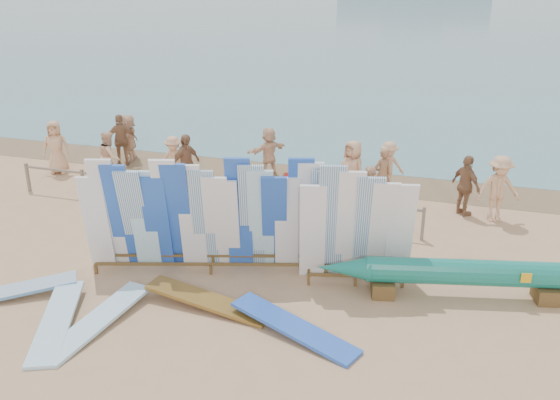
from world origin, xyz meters
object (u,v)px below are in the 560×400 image
(flat_board_e, at_px, (11,297))
(beachgoer_extra_1, at_px, (122,141))
(beach_chair_left, at_px, (235,197))
(beachgoer_7, at_px, (382,174))
(outrigger_canoe, at_px, (466,274))
(beachgoer_0, at_px, (56,147))
(beach_chair_right, at_px, (248,200))
(side_surfboard_rack, at_px, (357,230))
(flat_board_b, at_px, (98,326))
(beachgoer_9, at_px, (388,166))
(beachgoer_4, at_px, (186,164))
(vendor_table, at_px, (307,238))
(beachgoer_6, at_px, (352,171))
(flat_board_c, at_px, (208,307))
(beachgoer_1, at_px, (106,155))
(beachgoer_11, at_px, (129,138))
(stroller, at_px, (292,200))
(beachgoer_3, at_px, (174,160))
(beachgoer_10, at_px, (466,186))
(beachgoer_2, at_px, (110,157))
(beachgoer_5, at_px, (269,152))
(beachgoer_8, at_px, (368,193))
(flat_board_a, at_px, (57,326))
(main_surfboard_rack, at_px, (210,219))
(flat_board_d, at_px, (294,334))
(beachgoer_extra_0, at_px, (498,189))

(flat_board_e, height_order, beachgoer_extra_1, beachgoer_extra_1)
(beach_chair_left, relative_size, beachgoer_7, 0.56)
(outrigger_canoe, height_order, beachgoer_0, beachgoer_0)
(beach_chair_left, distance_m, beach_chair_right, 0.40)
(beachgoer_7, bearing_deg, side_surfboard_rack, 49.05)
(flat_board_b, height_order, beachgoer_9, beachgoer_9)
(flat_board_e, bearing_deg, beachgoer_4, 137.50)
(vendor_table, relative_size, beachgoer_6, 0.67)
(vendor_table, height_order, beachgoer_0, beachgoer_0)
(flat_board_c, height_order, beachgoer_4, beachgoer_4)
(beachgoer_1, distance_m, beachgoer_11, 1.84)
(stroller, height_order, beachgoer_3, beachgoer_3)
(beachgoer_1, bearing_deg, beachgoer_10, 42.32)
(flat_board_c, relative_size, beachgoer_2, 1.62)
(flat_board_b, xyz_separation_m, flat_board_c, (1.75, 1.28, 0.00))
(beachgoer_3, xyz_separation_m, beachgoer_5, (2.60, 1.76, 0.03))
(flat_board_c, distance_m, beachgoer_2, 8.88)
(beachgoer_3, xyz_separation_m, beachgoer_6, (5.72, 0.17, 0.14))
(beachgoer_6, bearing_deg, beachgoer_1, -142.57)
(outrigger_canoe, xyz_separation_m, flat_board_c, (-4.94, -1.98, -0.56))
(beachgoer_8, bearing_deg, beachgoer_6, -82.05)
(beachgoer_2, bearing_deg, beachgoer_10, -116.01)
(beachgoer_10, bearing_deg, beachgoer_2, 48.39)
(beach_chair_right, bearing_deg, flat_board_a, -125.51)
(outrigger_canoe, distance_m, flat_board_b, 7.45)
(beachgoer_9, bearing_deg, main_surfboard_rack, -145.25)
(vendor_table, height_order, beachgoer_6, beachgoer_6)
(flat_board_d, bearing_deg, vendor_table, 31.49)
(outrigger_canoe, height_order, beachgoer_11, beachgoer_11)
(main_surfboard_rack, bearing_deg, beachgoer_extra_1, 117.44)
(flat_board_c, xyz_separation_m, stroller, (0.22, 5.20, 0.46))
(beachgoer_extra_1, height_order, beachgoer_9, beachgoer_extra_1)
(beachgoer_3, xyz_separation_m, beachgoer_1, (-2.47, -0.03, -0.03))
(flat_board_d, xyz_separation_m, beachgoer_extra_0, (3.70, 6.96, 0.92))
(beachgoer_7, bearing_deg, flat_board_c, 28.35)
(main_surfboard_rack, bearing_deg, beachgoer_7, 45.26)
(outrigger_canoe, xyz_separation_m, stroller, (-4.72, 3.22, -0.10))
(flat_board_e, height_order, beachgoer_2, beachgoer_2)
(beachgoer_extra_0, distance_m, beachgoer_extra_1, 12.44)
(beachgoer_extra_1, distance_m, beachgoer_0, 2.15)
(beachgoer_8, bearing_deg, beachgoer_1, -27.10)
(beachgoer_extra_1, bearing_deg, beachgoer_11, -115.26)
(side_surfboard_rack, bearing_deg, flat_board_b, -157.80)
(side_surfboard_rack, xyz_separation_m, beachgoer_10, (2.18, 4.74, -0.38))
(flat_board_a, height_order, beachgoer_extra_1, beachgoer_extra_1)
(vendor_table, height_order, beachgoer_11, beachgoer_11)
(flat_board_c, height_order, beachgoer_6, beachgoer_6)
(beachgoer_5, relative_size, beachgoer_0, 0.91)
(beachgoer_8, xyz_separation_m, beachgoer_2, (-8.49, 0.71, 0.06))
(flat_board_e, height_order, flat_board_d, flat_board_d)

